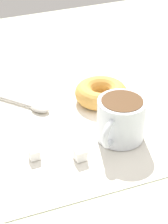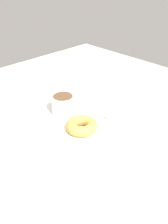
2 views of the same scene
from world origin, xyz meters
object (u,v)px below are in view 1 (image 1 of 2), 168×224
(donut, at_px, (101,93))
(spoon, at_px, (30,106))
(sugar_cube, at_px, (34,154))
(sugar_cube_extra, at_px, (80,154))
(coffee_cup, at_px, (121,119))

(donut, bearing_deg, spoon, -103.87)
(sugar_cube, distance_m, sugar_cube_extra, 0.07)
(donut, distance_m, sugar_cube_extra, 0.17)
(donut, height_order, sugar_cube, donut)
(coffee_cup, relative_size, donut, 0.95)
(donut, xyz_separation_m, spoon, (-0.03, -0.13, -0.01))
(coffee_cup, relative_size, sugar_cube, 6.10)
(spoon, xyz_separation_m, sugar_cube_extra, (0.17, 0.03, 0.00))
(coffee_cup, height_order, spoon, coffee_cup)
(coffee_cup, bearing_deg, sugar_cube_extra, -74.18)
(donut, height_order, sugar_cube_extra, donut)
(coffee_cup, distance_m, spoon, 0.18)
(coffee_cup, relative_size, sugar_cube_extra, 5.40)
(donut, bearing_deg, coffee_cup, -11.51)
(sugar_cube, bearing_deg, spoon, 164.82)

